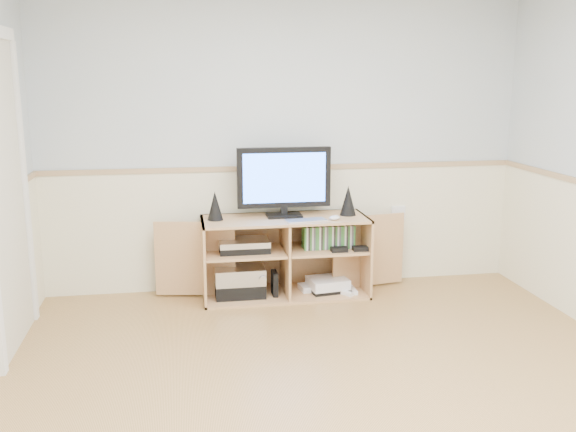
# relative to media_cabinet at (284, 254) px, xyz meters

# --- Properties ---
(room) EXTENTS (4.04, 4.54, 2.54)m
(room) POSITION_rel_media_cabinet_xyz_m (-0.01, -1.90, 0.88)
(room) COLOR tan
(room) RESTS_ON ground
(media_cabinet) EXTENTS (2.09, 0.50, 0.65)m
(media_cabinet) POSITION_rel_media_cabinet_xyz_m (0.00, 0.00, 0.00)
(media_cabinet) COLOR tan
(media_cabinet) RESTS_ON floor
(monitor) EXTENTS (0.76, 0.18, 0.56)m
(monitor) POSITION_rel_media_cabinet_xyz_m (-0.00, -0.01, 0.62)
(monitor) COLOR black
(monitor) RESTS_ON media_cabinet
(speaker_left) EXTENTS (0.12, 0.12, 0.23)m
(speaker_left) POSITION_rel_media_cabinet_xyz_m (-0.56, -0.04, 0.43)
(speaker_left) COLOR black
(speaker_left) RESTS_ON media_cabinet
(speaker_right) EXTENTS (0.13, 0.13, 0.24)m
(speaker_right) POSITION_rel_media_cabinet_xyz_m (0.53, -0.04, 0.44)
(speaker_right) COLOR black
(speaker_right) RESTS_ON media_cabinet
(keyboard) EXTENTS (0.33, 0.17, 0.01)m
(keyboard) POSITION_rel_media_cabinet_xyz_m (0.14, -0.20, 0.32)
(keyboard) COLOR silver
(keyboard) RESTS_ON media_cabinet
(mouse) EXTENTS (0.11, 0.10, 0.04)m
(mouse) POSITION_rel_media_cabinet_xyz_m (0.38, -0.20, 0.34)
(mouse) COLOR white
(mouse) RESTS_ON media_cabinet
(av_components) EXTENTS (0.50, 0.30, 0.47)m
(av_components) POSITION_rel_media_cabinet_xyz_m (-0.36, -0.06, -0.11)
(av_components) COLOR black
(av_components) RESTS_ON media_cabinet
(game_consoles) EXTENTS (0.46, 0.30, 0.11)m
(game_consoles) POSITION_rel_media_cabinet_xyz_m (0.34, -0.07, -0.26)
(game_consoles) COLOR white
(game_consoles) RESTS_ON media_cabinet
(game_cases) EXTENTS (0.42, 0.14, 0.19)m
(game_cases) POSITION_rel_media_cabinet_xyz_m (0.36, -0.08, 0.15)
(game_cases) COLOR #3F8C3F
(game_cases) RESTS_ON media_cabinet
(wall_outlet) EXTENTS (0.12, 0.03, 0.12)m
(wall_outlet) POSITION_rel_media_cabinet_xyz_m (1.04, 0.20, 0.27)
(wall_outlet) COLOR white
(wall_outlet) RESTS_ON wall_back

